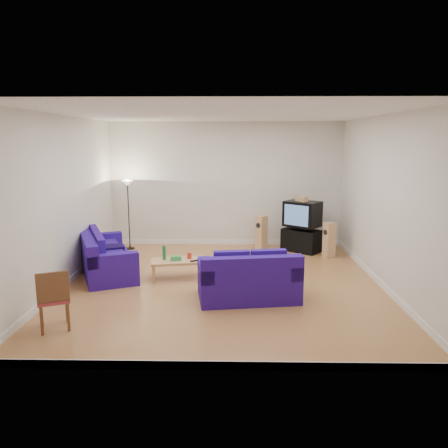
{
  "coord_description": "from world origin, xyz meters",
  "views": [
    {
      "loc": [
        0.16,
        -8.09,
        2.75
      ],
      "look_at": [
        0.0,
        0.4,
        1.1
      ],
      "focal_mm": 35.0,
      "sensor_mm": 36.0,
      "label": 1
    }
  ],
  "objects_px": {
    "sofa_three_seat": "(104,259)",
    "coffee_table": "(178,262)",
    "tv_stand": "(301,240)",
    "television": "(302,214)",
    "sofa_loveseat": "(249,282)"
  },
  "relations": [
    {
      "from": "sofa_three_seat",
      "to": "tv_stand",
      "type": "xyz_separation_m",
      "value": [
        4.39,
        1.93,
        -0.03
      ]
    },
    {
      "from": "television",
      "to": "sofa_three_seat",
      "type": "bearing_deg",
      "value": -118.88
    },
    {
      "from": "sofa_loveseat",
      "to": "sofa_three_seat",
      "type": "bearing_deg",
      "value": 145.57
    },
    {
      "from": "tv_stand",
      "to": "television",
      "type": "xyz_separation_m",
      "value": [
        -0.01,
        -0.06,
        0.68
      ]
    },
    {
      "from": "sofa_three_seat",
      "to": "tv_stand",
      "type": "relative_size",
      "value": 2.61
    },
    {
      "from": "television",
      "to": "sofa_loveseat",
      "type": "bearing_deg",
      "value": -75.13
    },
    {
      "from": "sofa_three_seat",
      "to": "television",
      "type": "height_order",
      "value": "television"
    },
    {
      "from": "sofa_loveseat",
      "to": "coffee_table",
      "type": "height_order",
      "value": "sofa_loveseat"
    },
    {
      "from": "coffee_table",
      "to": "television",
      "type": "bearing_deg",
      "value": 37.72
    },
    {
      "from": "sofa_three_seat",
      "to": "coffee_table",
      "type": "relative_size",
      "value": 2.1
    },
    {
      "from": "tv_stand",
      "to": "sofa_loveseat",
      "type": "bearing_deg",
      "value": -73.62
    },
    {
      "from": "sofa_three_seat",
      "to": "television",
      "type": "relative_size",
      "value": 2.39
    },
    {
      "from": "sofa_loveseat",
      "to": "coffee_table",
      "type": "xyz_separation_m",
      "value": [
        -1.38,
        1.16,
        0.01
      ]
    },
    {
      "from": "tv_stand",
      "to": "television",
      "type": "relative_size",
      "value": 0.92
    },
    {
      "from": "sofa_loveseat",
      "to": "television",
      "type": "bearing_deg",
      "value": 58.73
    }
  ]
}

